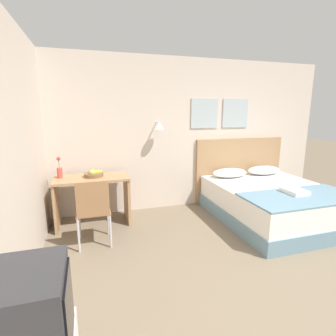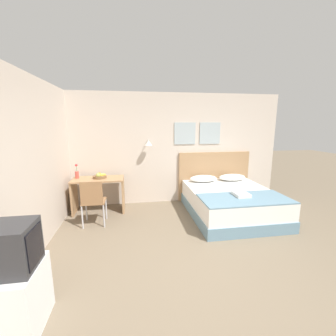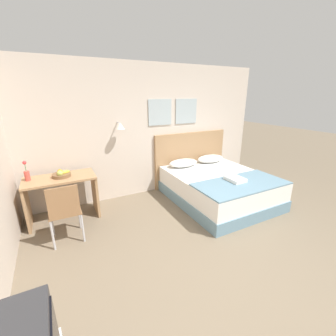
% 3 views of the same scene
% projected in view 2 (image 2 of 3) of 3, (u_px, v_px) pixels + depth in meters
% --- Properties ---
extents(ground_plane, '(24.00, 24.00, 0.00)m').
position_uv_depth(ground_plane, '(209.00, 278.00, 2.88)').
color(ground_plane, '#756651').
extents(wall_back, '(5.48, 0.31, 2.65)m').
position_uv_depth(wall_back, '(171.00, 149.00, 5.48)').
color(wall_back, beige).
rests_on(wall_back, ground_plane).
extents(bed, '(1.71, 2.02, 0.56)m').
position_uv_depth(bed, '(231.00, 203.00, 4.80)').
color(bed, '#66899E').
rests_on(bed, ground_plane).
extents(headboard, '(1.83, 0.06, 1.23)m').
position_uv_depth(headboard, '(214.00, 176.00, 5.74)').
color(headboard, '#A87F56').
rests_on(headboard, ground_plane).
extents(pillow_left, '(0.66, 0.39, 0.15)m').
position_uv_depth(pillow_left, '(203.00, 178.00, 5.41)').
color(pillow_left, white).
rests_on(pillow_left, bed).
extents(pillow_right, '(0.66, 0.39, 0.15)m').
position_uv_depth(pillow_right, '(232.00, 177.00, 5.53)').
color(pillow_right, white).
rests_on(pillow_right, bed).
extents(throw_blanket, '(1.66, 0.81, 0.02)m').
position_uv_depth(throw_blanket, '(245.00, 199.00, 4.17)').
color(throw_blanket, '#66899E').
rests_on(throw_blanket, bed).
extents(folded_towel_near_foot, '(0.26, 0.34, 0.06)m').
position_uv_depth(folded_towel_near_foot, '(241.00, 194.00, 4.30)').
color(folded_towel_near_foot, white).
rests_on(folded_towel_near_foot, throw_blanket).
extents(desk, '(1.10, 0.57, 0.76)m').
position_uv_depth(desk, '(99.00, 189.00, 4.95)').
color(desk, '#A87F56').
rests_on(desk, ground_plane).
extents(desk_chair, '(0.43, 0.43, 0.90)m').
position_uv_depth(desk_chair, '(93.00, 199.00, 4.24)').
color(desk_chair, '#8E6642').
rests_on(desk_chair, ground_plane).
extents(fruit_bowl, '(0.29, 0.29, 0.13)m').
position_uv_depth(fruit_bowl, '(100.00, 176.00, 4.91)').
color(fruit_bowl, brown).
rests_on(fruit_bowl, desk).
extents(flower_vase, '(0.08, 0.08, 0.32)m').
position_uv_depth(flower_vase, '(77.00, 173.00, 4.88)').
color(flower_vase, '#D14C42').
rests_on(flower_vase, desk).
extents(tv_stand, '(0.50, 0.57, 0.64)m').
position_uv_depth(tv_stand, '(14.00, 300.00, 2.11)').
color(tv_stand, white).
rests_on(tv_stand, ground_plane).
extents(television, '(0.49, 0.40, 0.44)m').
position_uv_depth(television, '(6.00, 248.00, 2.01)').
color(television, '#2D2D30').
rests_on(television, tv_stand).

